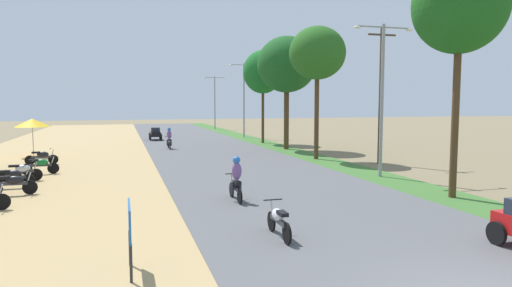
{
  "coord_description": "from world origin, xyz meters",
  "views": [
    {
      "loc": [
        -6.24,
        -6.19,
        3.7
      ],
      "look_at": [
        0.47,
        16.45,
        1.52
      ],
      "focal_mm": 31.77,
      "sensor_mm": 36.0,
      "label": 1
    }
  ],
  "objects_px": {
    "parked_motorbike_sixth": "(40,165)",
    "car_sedan_black": "(155,133)",
    "parked_motorbike_fifth": "(22,171)",
    "streetlamp_far": "(215,98)",
    "parked_motorbike_third": "(13,183)",
    "vendor_umbrella": "(32,123)",
    "street_signboard": "(130,225)",
    "parked_motorbike_fourth": "(12,176)",
    "median_tree_second": "(317,54)",
    "utility_pole_near": "(381,93)",
    "motorbike_ahead_second": "(278,219)",
    "motorbike_ahead_third": "(236,180)",
    "median_tree_nearest": "(460,6)",
    "median_tree_fourth": "(263,72)",
    "streetlamp_mid": "(244,95)",
    "median_tree_third": "(287,65)",
    "streetlamp_near": "(382,89)",
    "motorbike_ahead_fourth": "(169,139)",
    "parked_motorbike_seventh": "(42,156)"
  },
  "relations": [
    {
      "from": "streetlamp_near",
      "to": "motorbike_ahead_third",
      "type": "height_order",
      "value": "streetlamp_near"
    },
    {
      "from": "street_signboard",
      "to": "motorbike_ahead_second",
      "type": "bearing_deg",
      "value": 21.38
    },
    {
      "from": "median_tree_third",
      "to": "streetlamp_far",
      "type": "relative_size",
      "value": 1.22
    },
    {
      "from": "utility_pole_near",
      "to": "motorbike_ahead_third",
      "type": "relative_size",
      "value": 4.5
    },
    {
      "from": "median_tree_fourth",
      "to": "streetlamp_mid",
      "type": "distance_m",
      "value": 7.03
    },
    {
      "from": "vendor_umbrella",
      "to": "parked_motorbike_fifth",
      "type": "bearing_deg",
      "value": -83.01
    },
    {
      "from": "parked_motorbike_third",
      "to": "median_tree_nearest",
      "type": "distance_m",
      "value": 18.23
    },
    {
      "from": "parked_motorbike_sixth",
      "to": "motorbike_ahead_fourth",
      "type": "distance_m",
      "value": 12.87
    },
    {
      "from": "parked_motorbike_seventh",
      "to": "utility_pole_near",
      "type": "bearing_deg",
      "value": -14.05
    },
    {
      "from": "parked_motorbike_third",
      "to": "median_tree_second",
      "type": "bearing_deg",
      "value": 23.8
    },
    {
      "from": "median_tree_third",
      "to": "median_tree_fourth",
      "type": "relative_size",
      "value": 1.05
    },
    {
      "from": "median_tree_third",
      "to": "motorbike_ahead_second",
      "type": "height_order",
      "value": "median_tree_third"
    },
    {
      "from": "utility_pole_near",
      "to": "motorbike_ahead_fourth",
      "type": "distance_m",
      "value": 16.46
    },
    {
      "from": "parked_motorbike_seventh",
      "to": "motorbike_ahead_third",
      "type": "relative_size",
      "value": 1.0
    },
    {
      "from": "street_signboard",
      "to": "parked_motorbike_fourth",
      "type": "bearing_deg",
      "value": 112.05
    },
    {
      "from": "utility_pole_near",
      "to": "car_sedan_black",
      "type": "distance_m",
      "value": 23.6
    },
    {
      "from": "parked_motorbike_third",
      "to": "vendor_umbrella",
      "type": "height_order",
      "value": "vendor_umbrella"
    },
    {
      "from": "car_sedan_black",
      "to": "motorbike_ahead_fourth",
      "type": "relative_size",
      "value": 1.26
    },
    {
      "from": "parked_motorbike_fifth",
      "to": "motorbike_ahead_fourth",
      "type": "xyz_separation_m",
      "value": [
        7.91,
        12.48,
        0.3
      ]
    },
    {
      "from": "parked_motorbike_fifth",
      "to": "utility_pole_near",
      "type": "height_order",
      "value": "utility_pole_near"
    },
    {
      "from": "median_tree_second",
      "to": "motorbike_ahead_third",
      "type": "relative_size",
      "value": 4.64
    },
    {
      "from": "vendor_umbrella",
      "to": "motorbike_ahead_third",
      "type": "distance_m",
      "value": 19.76
    },
    {
      "from": "vendor_umbrella",
      "to": "car_sedan_black",
      "type": "bearing_deg",
      "value": 51.2
    },
    {
      "from": "parked_motorbike_fifth",
      "to": "streetlamp_far",
      "type": "xyz_separation_m",
      "value": [
        16.51,
        37.45,
        3.6
      ]
    },
    {
      "from": "median_tree_third",
      "to": "streetlamp_near",
      "type": "distance_m",
      "value": 13.57
    },
    {
      "from": "motorbike_ahead_second",
      "to": "car_sedan_black",
      "type": "bearing_deg",
      "value": 91.66
    },
    {
      "from": "streetlamp_mid",
      "to": "utility_pole_near",
      "type": "xyz_separation_m",
      "value": [
        2.66,
        -21.31,
        -0.18
      ]
    },
    {
      "from": "streetlamp_far",
      "to": "car_sedan_black",
      "type": "distance_m",
      "value": 18.94
    },
    {
      "from": "parked_motorbike_third",
      "to": "median_tree_second",
      "type": "distance_m",
      "value": 18.5
    },
    {
      "from": "streetlamp_mid",
      "to": "motorbike_ahead_second",
      "type": "height_order",
      "value": "streetlamp_mid"
    },
    {
      "from": "street_signboard",
      "to": "streetlamp_near",
      "type": "relative_size",
      "value": 0.2
    },
    {
      "from": "parked_motorbike_fourth",
      "to": "streetlamp_mid",
      "type": "bearing_deg",
      "value": 55.37
    },
    {
      "from": "parked_motorbike_fourth",
      "to": "parked_motorbike_seventh",
      "type": "height_order",
      "value": "same"
    },
    {
      "from": "parked_motorbike_sixth",
      "to": "median_tree_second",
      "type": "height_order",
      "value": "median_tree_second"
    },
    {
      "from": "vendor_umbrella",
      "to": "median_tree_fourth",
      "type": "xyz_separation_m",
      "value": [
        17.69,
        5.2,
        3.98
      ]
    },
    {
      "from": "motorbike_ahead_fourth",
      "to": "streetlamp_far",
      "type": "bearing_deg",
      "value": 70.98
    },
    {
      "from": "motorbike_ahead_second",
      "to": "utility_pole_near",
      "type": "bearing_deg",
      "value": 49.27
    },
    {
      "from": "parked_motorbike_sixth",
      "to": "car_sedan_black",
      "type": "xyz_separation_m",
      "value": [
        6.99,
        19.18,
        0.19
      ]
    },
    {
      "from": "parked_motorbike_sixth",
      "to": "streetlamp_mid",
      "type": "xyz_separation_m",
      "value": [
        16.04,
        20.3,
        3.86
      ]
    },
    {
      "from": "vendor_umbrella",
      "to": "streetlamp_near",
      "type": "height_order",
      "value": "streetlamp_near"
    },
    {
      "from": "parked_motorbike_fifth",
      "to": "parked_motorbike_fourth",
      "type": "bearing_deg",
      "value": -91.14
    },
    {
      "from": "median_tree_fourth",
      "to": "streetlamp_near",
      "type": "distance_m",
      "value": 19.06
    },
    {
      "from": "parked_motorbike_fifth",
      "to": "streetlamp_far",
      "type": "height_order",
      "value": "streetlamp_far"
    },
    {
      "from": "motorbike_ahead_second",
      "to": "streetlamp_far",
      "type": "bearing_deg",
      "value": 80.61
    },
    {
      "from": "vendor_umbrella",
      "to": "median_tree_fourth",
      "type": "height_order",
      "value": "median_tree_fourth"
    },
    {
      "from": "street_signboard",
      "to": "median_tree_second",
      "type": "distance_m",
      "value": 21.18
    },
    {
      "from": "streetlamp_far",
      "to": "vendor_umbrella",
      "type": "bearing_deg",
      "value": -123.22
    },
    {
      "from": "parked_motorbike_third",
      "to": "car_sedan_black",
      "type": "bearing_deg",
      "value": 73.78
    },
    {
      "from": "motorbike_ahead_second",
      "to": "motorbike_ahead_third",
      "type": "xyz_separation_m",
      "value": [
        -0.01,
        4.65,
        0.28
      ]
    },
    {
      "from": "streetlamp_near",
      "to": "streetlamp_mid",
      "type": "distance_m",
      "value": 25.73
    }
  ]
}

